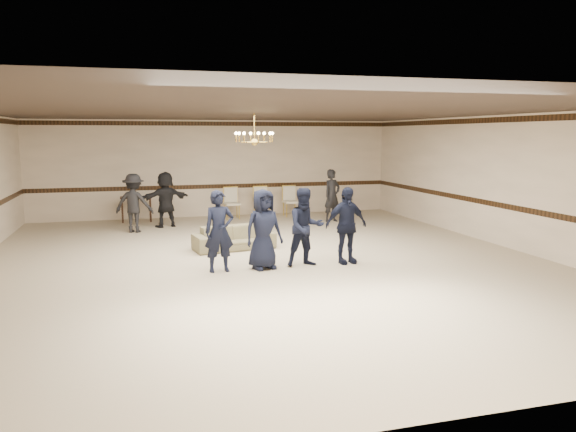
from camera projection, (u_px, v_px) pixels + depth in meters
name	position (u px, v px, depth m)	size (l,w,h in m)	color
room	(265.00, 188.00, 11.64)	(12.01, 14.01, 3.21)	#B8A88E
chair_rail	(217.00, 186.00, 18.38)	(12.00, 0.02, 0.14)	#331F0F
crown_molding	(216.00, 124.00, 18.08)	(12.00, 0.02, 0.14)	#331F0F
chandelier	(254.00, 128.00, 12.41)	(0.94, 0.94, 0.89)	gold
boy_a	(219.00, 231.00, 10.87)	(0.60, 0.39, 1.64)	black
boy_b	(263.00, 229.00, 11.11)	(0.80, 0.52, 1.64)	black
boy_c	(306.00, 227.00, 11.35)	(0.80, 0.62, 1.64)	black
boy_d	(346.00, 225.00, 11.59)	(0.96, 0.40, 1.64)	black
settee	(234.00, 238.00, 13.08)	(1.91, 0.75, 0.56)	#6C6448
adult_left	(134.00, 203.00, 15.28)	(1.07, 0.61, 1.65)	black
adult_mid	(165.00, 199.00, 16.19)	(1.53, 0.49, 1.65)	black
adult_right	(332.00, 196.00, 17.17)	(0.60, 0.39, 1.65)	black
banquet_chair_left	(232.00, 203.00, 17.79)	(0.49, 0.49, 1.01)	beige
banquet_chair_mid	(262.00, 202.00, 18.06)	(0.49, 0.49, 1.01)	beige
banquet_chair_right	(291.00, 201.00, 18.33)	(0.49, 0.49, 1.01)	beige
console_table	(136.00, 209.00, 17.20)	(0.96, 0.40, 0.80)	black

